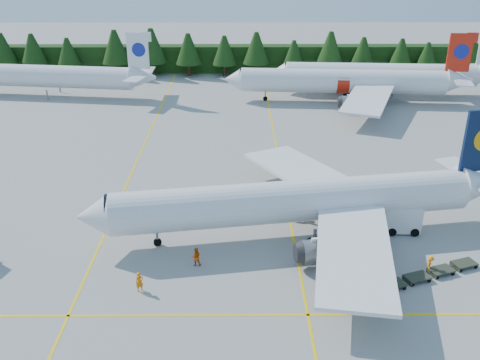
{
  "coord_description": "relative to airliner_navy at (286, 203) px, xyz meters",
  "views": [
    {
      "loc": [
        0.14,
        -41.79,
        28.81
      ],
      "look_at": [
        0.42,
        13.5,
        3.5
      ],
      "focal_mm": 40.0,
      "sensor_mm": 36.0,
      "label": 1
    }
  ],
  "objects": [
    {
      "name": "service_truck",
      "position": [
        11.24,
        0.88,
        -2.33
      ],
      "size": [
        6.36,
        2.54,
        3.03
      ],
      "rotation": [
        0.0,
        0.0,
        -0.04
      ],
      "color": "white",
      "rests_on": "ground"
    },
    {
      "name": "airliner_navy",
      "position": [
        0.0,
        0.0,
        0.0
      ],
      "size": [
        43.53,
        35.56,
        12.72
      ],
      "rotation": [
        0.0,
        0.0,
        0.16
      ],
      "color": "silver",
      "rests_on": "ground"
    },
    {
      "name": "airliner_far_left",
      "position": [
        -44.59,
        54.64,
        0.14
      ],
      "size": [
        43.35,
        9.52,
        12.64
      ],
      "rotation": [
        0.0,
        0.0,
        -0.13
      ],
      "color": "silver",
      "rests_on": "ground"
    },
    {
      "name": "dolly_train",
      "position": [
        12.75,
        -7.77,
        -3.4
      ],
      "size": [
        10.35,
        5.39,
        0.13
      ],
      "rotation": [
        0.0,
        0.0,
        0.34
      ],
      "color": "#2F3426",
      "rests_on": "ground"
    },
    {
      "name": "ground",
      "position": [
        -5.13,
        -7.18,
        -3.82
      ],
      "size": [
        320.0,
        320.0,
        0.0
      ],
      "primitive_type": "plane",
      "color": "gray",
      "rests_on": "ground"
    },
    {
      "name": "crew_a",
      "position": [
        -13.69,
        -9.76,
        -2.88
      ],
      "size": [
        0.81,
        0.7,
        1.89
      ],
      "primitive_type": "imported",
      "rotation": [
        0.0,
        0.0,
        0.43
      ],
      "color": "orange",
      "rests_on": "ground"
    },
    {
      "name": "taxi_stripe_a",
      "position": [
        -19.13,
        12.82,
        -3.82
      ],
      "size": [
        0.25,
        120.0,
        0.01
      ],
      "primitive_type": "cube",
      "color": "yellow",
      "rests_on": "ground"
    },
    {
      "name": "airliner_far_right",
      "position": [
        22.02,
        55.54,
        0.17
      ],
      "size": [
        43.85,
        7.07,
        12.74
      ],
      "rotation": [
        0.0,
        0.0,
        -0.07
      ],
      "color": "silver",
      "rests_on": "ground"
    },
    {
      "name": "airliner_red",
      "position": [
        14.01,
        49.77,
        0.1
      ],
      "size": [
        44.84,
        36.8,
        13.03
      ],
      "rotation": [
        0.0,
        0.0,
        -0.07
      ],
      "color": "silver",
      "rests_on": "ground"
    },
    {
      "name": "treeline_hedge",
      "position": [
        -5.13,
        74.82,
        -0.82
      ],
      "size": [
        220.0,
        4.0,
        6.0
      ],
      "primitive_type": "cube",
      "color": "black",
      "rests_on": "ground"
    },
    {
      "name": "crew_c",
      "position": [
        12.99,
        -7.0,
        -2.96
      ],
      "size": [
        0.75,
        0.85,
        1.73
      ],
      "primitive_type": "imported",
      "rotation": [
        0.0,
        0.0,
        1.12
      ],
      "color": "orange",
      "rests_on": "ground"
    },
    {
      "name": "taxi_stripe_cross",
      "position": [
        -5.13,
        -13.18,
        -3.82
      ],
      "size": [
        80.0,
        0.25,
        0.01
      ],
      "primitive_type": "cube",
      "color": "yellow",
      "rests_on": "ground"
    },
    {
      "name": "crew_b",
      "position": [
        -8.97,
        -5.69,
        -2.88
      ],
      "size": [
        0.97,
        0.78,
        1.9
      ],
      "primitive_type": "imported",
      "rotation": [
        0.0,
        0.0,
        3.21
      ],
      "color": "#DA4704",
      "rests_on": "ground"
    },
    {
      "name": "taxi_stripe_b",
      "position": [
        0.87,
        12.82,
        -3.82
      ],
      "size": [
        0.25,
        120.0,
        0.01
      ],
      "primitive_type": "cube",
      "color": "yellow",
      "rests_on": "ground"
    }
  ]
}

